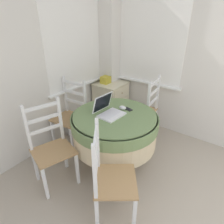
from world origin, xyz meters
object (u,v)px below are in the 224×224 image
Objects in this scene: computer_mouse at (123,108)px; laptop at (108,111)px; dining_chair_near_back_window at (71,116)px; dining_chair_near_right_window at (144,110)px; dining_chair_left_flank at (52,148)px; round_dining_table at (115,127)px; corner_cabinet at (111,101)px; cell_phone at (128,109)px; dining_chair_camera_near at (110,179)px; storage_box at (106,80)px.

laptop is at bearing 162.57° from computer_mouse.
dining_chair_near_back_window is 1.12m from dining_chair_near_right_window.
dining_chair_left_flank is (-0.86, 0.39, -0.28)m from computer_mouse.
round_dining_table is 1.23m from corner_cabinet.
cell_phone is 0.62m from dining_chair_near_right_window.
laptop is at bearing 174.31° from dining_chair_near_right_window.
dining_chair_left_flank is (-0.02, 0.82, 0.00)m from dining_chair_camera_near.
dining_chair_near_back_window is at bearing 91.41° from round_dining_table.
dining_chair_near_right_window and dining_chair_camera_near have the same top height.
round_dining_table is 0.79m from dining_chair_left_flank.
dining_chair_near_back_window is at bearing 104.45° from computer_mouse.
cell_phone is (0.25, -0.12, -0.05)m from laptop.
dining_chair_camera_near is at bearing -147.23° from round_dining_table.
round_dining_table is at bearing 32.77° from dining_chair_camera_near.
laptop is at bearing -140.50° from storage_box.
storage_box is (1.53, 1.24, 0.31)m from dining_chair_camera_near.
dining_chair_camera_near is (-0.64, -1.20, 0.00)m from dining_chair_near_back_window.
laptop is at bearing -145.04° from corner_cabinet.
corner_cabinet is (0.17, 0.77, -0.11)m from dining_chair_near_right_window.
computer_mouse is at bearing 26.96° from dining_chair_camera_near.
dining_chair_camera_near is at bearing -117.93° from dining_chair_near_back_window.
dining_chair_near_right_window is (0.78, -0.01, -0.08)m from round_dining_table.
storage_box is (-0.07, 0.06, 0.42)m from corner_cabinet.
dining_chair_near_back_window and dining_chair_camera_near have the same top height.
round_dining_table is 11.31× the size of computer_mouse.
computer_mouse is 0.98m from dining_chair_camera_near.
cell_phone reaches higher than round_dining_table.
storage_box is (0.90, 0.04, 0.31)m from dining_chair_near_back_window.
storage_box is at bearing 39.50° from laptop.
dining_chair_camera_near is at bearing -143.67° from corner_cabinet.
computer_mouse is at bearing -75.55° from dining_chair_near_back_window.
dining_chair_near_back_window is 1.36m from dining_chair_camera_near.
storage_box reaches higher than cell_phone.
dining_chair_left_flank is at bearing 164.41° from dining_chair_near_right_window.
dining_chair_near_back_window is 1.00× the size of dining_chair_near_right_window.
dining_chair_camera_near is at bearing -140.95° from storage_box.
dining_chair_camera_near is 0.82m from dining_chair_left_flank.
storage_box is at bearing 15.31° from dining_chair_left_flank.
dining_chair_left_flank is at bearing -149.94° from dining_chair_near_back_window.
storage_box is at bearing 53.10° from cell_phone.
dining_chair_near_back_window reaches higher than storage_box.
dining_chair_left_flank reaches higher than cell_phone.
dining_chair_camera_near is at bearing -157.20° from cell_phone.
dining_chair_near_right_window is 0.79m from corner_cabinet.
corner_cabinet is at bearing 38.61° from round_dining_table.
dining_chair_near_right_window is (0.81, -0.08, -0.31)m from laptop.
round_dining_table is at bearing -178.95° from computer_mouse.
dining_chair_near_right_window is at bearing -0.78° from round_dining_table.
dining_chair_left_flank is at bearing 155.41° from computer_mouse.
dining_chair_near_right_window is 1.00× the size of dining_chair_camera_near.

